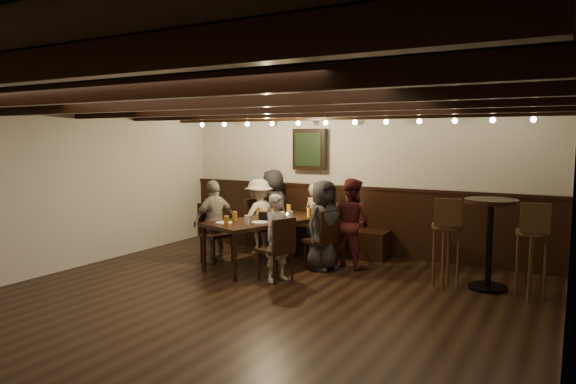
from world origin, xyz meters
The scene contains 27 objects.
room centered at (-0.29, 2.21, 1.07)m, with size 7.00×7.00×7.00m.
dining_table centered at (-0.79, 1.97, 0.66)m, with size 1.41×2.08×0.72m.
chair_left_near centered at (-1.33, 2.62, 0.28)m, with size 0.53×0.53×0.92m.
chair_left_far centered at (-1.61, 1.76, 0.29)m, with size 0.54×0.54×0.93m.
chair_right_near centered at (0.03, 2.17, 0.28)m, with size 0.52×0.52×0.90m.
chair_right_far centered at (-0.24, 1.32, 0.27)m, with size 0.50×0.50×0.88m.
person_bench_left centered at (-1.37, 3.10, 0.70)m, with size 0.68×0.44×1.40m, color black.
person_bench_centre centered at (-0.47, 2.97, 0.60)m, with size 0.44×0.29×1.21m, color #A09180.
person_bench_right centered at (0.35, 2.55, 0.67)m, with size 0.66×0.51×1.35m, color #501C1B.
person_left_near centered at (-1.36, 2.63, 0.63)m, with size 0.82×0.47×1.27m, color #B2AA96.
person_left_far centered at (-1.64, 1.77, 0.65)m, with size 0.76×0.32×1.29m, color gray.
person_right_near centered at (0.06, 2.16, 0.67)m, with size 0.65×0.43×1.34m, color #242527.
person_right_far centered at (-0.21, 1.31, 0.60)m, with size 0.44×0.29×1.19m, color #BDB3A0.
pint_a centered at (-0.84, 2.72, 0.79)m, with size 0.07×0.07×0.14m, color #BF7219.
pint_b centered at (-0.35, 2.51, 0.79)m, with size 0.07×0.07×0.14m, color #BF7219.
pint_c centered at (-1.04, 2.15, 0.79)m, with size 0.07×0.07×0.14m, color #BF7219.
pint_d centered at (-0.44, 2.06, 0.79)m, with size 0.07×0.07×0.14m, color silver.
pint_e centered at (-1.14, 1.61, 0.79)m, with size 0.07×0.07×0.14m, color #BF7219.
pint_f centered at (-0.77, 1.38, 0.79)m, with size 0.07×0.07×0.14m, color silver.
pint_g centered at (-0.99, 1.19, 0.79)m, with size 0.07×0.07×0.14m, color #BF7219.
plate_near centered at (-1.15, 1.35, 0.72)m, with size 0.24×0.24×0.01m, color white.
plate_far centered at (-0.71, 1.63, 0.72)m, with size 0.24×0.24×0.01m, color white.
condiment_caddy centered at (-0.80, 1.92, 0.78)m, with size 0.15×0.10×0.12m, color black.
candle centered at (-0.58, 2.22, 0.74)m, with size 0.05×0.05×0.05m, color beige.
high_top_table centered at (2.35, 2.32, 0.77)m, with size 0.66×0.66×1.17m.
bar_stool_left centered at (1.85, 2.11, 0.44)m, with size 0.39×0.41×1.19m.
bar_stool_right centered at (2.85, 2.16, 0.44)m, with size 0.39×0.41×1.19m.
Camera 1 is at (3.28, -4.60, 1.95)m, focal length 32.00 mm.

